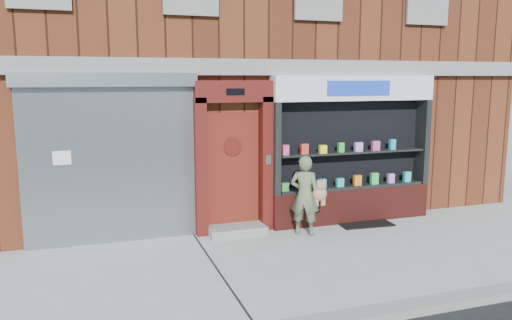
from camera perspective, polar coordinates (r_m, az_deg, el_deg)
name	(u,v)px	position (r m, az deg, el deg)	size (l,w,h in m)	color
ground	(309,259)	(8.42, 6.11, -11.20)	(80.00, 80.00, 0.00)	#9E9E99
curb	(382,313)	(6.66, 14.17, -16.63)	(60.00, 0.30, 0.12)	gray
building	(217,38)	(13.60, -4.45, 13.76)	(12.00, 8.16, 8.00)	#512212
shutter_bay	(110,149)	(9.17, -16.34, 1.27)	(3.10, 0.30, 3.04)	gray
red_door_bay	(234,157)	(9.49, -2.55, 0.31)	(1.52, 0.58, 2.90)	#490F0C
pharmacy_bay	(351,156)	(10.42, 10.85, 0.48)	(3.50, 0.41, 3.00)	#5C1B15
woman	(306,195)	(9.46, 5.74, -4.01)	(0.74, 0.62, 1.52)	#5D6945
doormat	(363,222)	(10.57, 12.11, -6.98)	(1.08, 0.76, 0.03)	black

